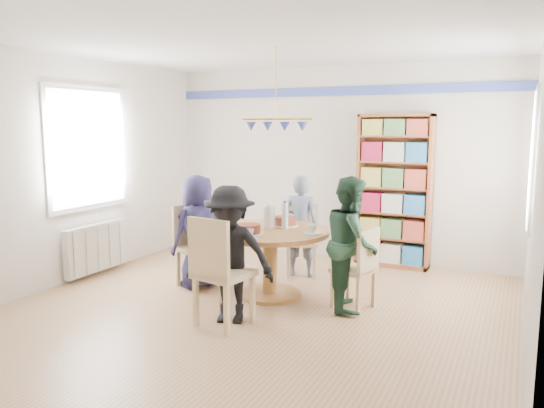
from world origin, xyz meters
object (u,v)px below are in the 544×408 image
Objects in this scene: person_right at (351,243)px; person_far at (301,226)px; dining_table at (270,247)px; chair_near at (218,268)px; person_near at (230,255)px; radiator at (97,248)px; person_left at (198,231)px; chair_right at (360,265)px; chair_left at (194,241)px; chair_far at (302,236)px; bookshelf at (394,193)px.

person_far is at bearing 24.70° from person_right.
person_right reaches higher than dining_table.
person_near is (0.02, 0.19, 0.08)m from chair_near.
person_left is (1.45, 0.14, 0.31)m from radiator.
dining_table is 0.98× the size of person_near.
person_left reaches higher than chair_right.
person_near is at bearing 81.04° from person_far.
chair_left is 0.16m from person_left.
radiator is 0.77× the size of dining_table.
chair_far is at bearing -86.94° from person_far.
chair_right is (1.02, 0.00, -0.09)m from dining_table.
person_far reaches higher than chair_near.
person_far is (0.02, -0.09, 0.14)m from chair_far.
bookshelf is (0.96, 2.92, 0.42)m from chair_near.
person_right is (0.92, 0.00, 0.13)m from dining_table.
person_far is at bearing 42.87° from chair_left.
person_left is 0.65× the size of bookshelf.
chair_far is at bearing 90.02° from chair_near.
dining_table is 0.99m from chair_left.
chair_left is 0.91× the size of chair_near.
person_left is at bearing 37.28° from person_far.
person_far is 0.63× the size of bookshelf.
person_far reaches higher than chair_right.
bookshelf is at bearing 92.61° from chair_right.
radiator is 1.48m from person_left.
person_left reaches higher than dining_table.
person_right is 1.27m from person_near.
person_left is (-0.88, -1.03, 0.17)m from chair_far.
radiator is 1.17× the size of chair_right.
bookshelf is at bearing -143.25° from person_far.
person_left is (-0.88, 1.02, 0.08)m from chair_near.
dining_table is 0.87m from person_near.
dining_table is at bearing 68.70° from person_right.
person_left is 0.96× the size of person_right.
radiator is 2.46m from person_near.
chair_left is 0.47× the size of bookshelf.
dining_table is at bearing -116.66° from bookshelf.
radiator is 0.76× the size of person_near.
chair_left is 1.39m from chair_far.
chair_far is 0.65× the size of person_right.
chair_far is (2.33, 1.17, 0.14)m from radiator.
person_left is at bearing -177.13° from dining_table.
chair_left is 1.07× the size of chair_far.
radiator is 0.78× the size of person_far.
chair_left reaches higher than radiator.
radiator is at bearing -63.27° from person_left.
chair_far is 1.86m from person_near.
chair_left reaches higher than chair_right.
person_right is at bearing 48.32° from chair_near.
chair_left is at bearing -133.73° from chair_far.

